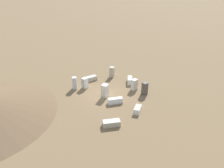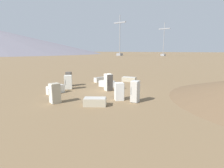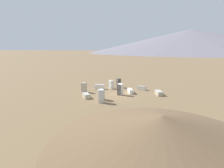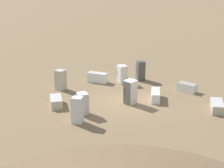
{
  "view_description": "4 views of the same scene",
  "coord_description": "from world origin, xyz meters",
  "px_view_note": "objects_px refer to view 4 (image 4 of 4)",
  "views": [
    {
      "loc": [
        2.58,
        -23.97,
        14.26
      ],
      "look_at": [
        1.07,
        -0.58,
        1.99
      ],
      "focal_mm": 35.0,
      "sensor_mm": 36.0,
      "label": 1
    },
    {
      "loc": [
        -10.93,
        13.19,
        4.01
      ],
      "look_at": [
        -1.2,
        0.85,
        1.01
      ],
      "focal_mm": 28.0,
      "sensor_mm": 36.0,
      "label": 2
    },
    {
      "loc": [
        -25.15,
        -4.02,
        6.96
      ],
      "look_at": [
        -1.13,
        0.72,
        1.9
      ],
      "focal_mm": 28.0,
      "sensor_mm": 36.0,
      "label": 3
    },
    {
      "loc": [
        -22.53,
        -8.88,
        10.08
      ],
      "look_at": [
        0.21,
        1.13,
        1.22
      ],
      "focal_mm": 60.0,
      "sensor_mm": 36.0,
      "label": 4
    }
  ],
  "objects_px": {
    "discarded_fridge_1": "(130,92)",
    "discarded_fridge_2": "(156,95)",
    "discarded_fridge_0": "(83,104)",
    "discarded_fridge_8": "(187,87)",
    "discarded_fridge_9": "(77,110)",
    "discarded_fridge_5": "(97,77)",
    "discarded_fridge_7": "(217,106)",
    "discarded_fridge_3": "(122,74)",
    "discarded_fridge_6": "(60,80)",
    "discarded_fridge_10": "(56,102)",
    "discarded_fridge_4": "(141,71)"
  },
  "relations": [
    {
      "from": "discarded_fridge_3",
      "to": "discarded_fridge_10",
      "type": "distance_m",
      "value": 6.62
    },
    {
      "from": "discarded_fridge_0",
      "to": "discarded_fridge_1",
      "type": "bearing_deg",
      "value": -175.23
    },
    {
      "from": "discarded_fridge_5",
      "to": "discarded_fridge_10",
      "type": "bearing_deg",
      "value": -5.69
    },
    {
      "from": "discarded_fridge_5",
      "to": "discarded_fridge_6",
      "type": "xyz_separation_m",
      "value": [
        -2.67,
        1.85,
        0.39
      ]
    },
    {
      "from": "discarded_fridge_1",
      "to": "discarded_fridge_10",
      "type": "distance_m",
      "value": 5.16
    },
    {
      "from": "discarded_fridge_0",
      "to": "discarded_fridge_5",
      "type": "height_order",
      "value": "discarded_fridge_0"
    },
    {
      "from": "discarded_fridge_8",
      "to": "discarded_fridge_9",
      "type": "distance_m",
      "value": 9.6
    },
    {
      "from": "discarded_fridge_0",
      "to": "discarded_fridge_1",
      "type": "height_order",
      "value": "discarded_fridge_1"
    },
    {
      "from": "discarded_fridge_1",
      "to": "discarded_fridge_7",
      "type": "height_order",
      "value": "discarded_fridge_1"
    },
    {
      "from": "discarded_fridge_8",
      "to": "discarded_fridge_10",
      "type": "distance_m",
      "value": 9.94
    },
    {
      "from": "discarded_fridge_6",
      "to": "discarded_fridge_1",
      "type": "bearing_deg",
      "value": -83.9
    },
    {
      "from": "discarded_fridge_5",
      "to": "discarded_fridge_7",
      "type": "distance_m",
      "value": 10.02
    },
    {
      "from": "discarded_fridge_0",
      "to": "discarded_fridge_10",
      "type": "distance_m",
      "value": 2.45
    },
    {
      "from": "discarded_fridge_1",
      "to": "discarded_fridge_9",
      "type": "relative_size",
      "value": 1.0
    },
    {
      "from": "discarded_fridge_0",
      "to": "discarded_fridge_9",
      "type": "relative_size",
      "value": 0.86
    },
    {
      "from": "discarded_fridge_7",
      "to": "discarded_fridge_9",
      "type": "height_order",
      "value": "discarded_fridge_9"
    },
    {
      "from": "discarded_fridge_2",
      "to": "discarded_fridge_9",
      "type": "relative_size",
      "value": 1.11
    },
    {
      "from": "discarded_fridge_4",
      "to": "discarded_fridge_10",
      "type": "height_order",
      "value": "discarded_fridge_4"
    },
    {
      "from": "discarded_fridge_0",
      "to": "discarded_fridge_5",
      "type": "distance_m",
      "value": 6.4
    },
    {
      "from": "discarded_fridge_4",
      "to": "discarded_fridge_5",
      "type": "xyz_separation_m",
      "value": [
        -1.86,
        3.03,
        -0.42
      ]
    },
    {
      "from": "discarded_fridge_8",
      "to": "discarded_fridge_10",
      "type": "bearing_deg",
      "value": -34.48
    },
    {
      "from": "discarded_fridge_5",
      "to": "discarded_fridge_9",
      "type": "bearing_deg",
      "value": 15.61
    },
    {
      "from": "discarded_fridge_6",
      "to": "discarded_fridge_7",
      "type": "bearing_deg",
      "value": -75.64
    },
    {
      "from": "discarded_fridge_3",
      "to": "discarded_fridge_9",
      "type": "bearing_deg",
      "value": 134.16
    },
    {
      "from": "discarded_fridge_0",
      "to": "discarded_fridge_8",
      "type": "distance_m",
      "value": 8.69
    },
    {
      "from": "discarded_fridge_2",
      "to": "discarded_fridge_7",
      "type": "bearing_deg",
      "value": -20.45
    },
    {
      "from": "discarded_fridge_2",
      "to": "discarded_fridge_5",
      "type": "bearing_deg",
      "value": 143.87
    },
    {
      "from": "discarded_fridge_4",
      "to": "discarded_fridge_7",
      "type": "relative_size",
      "value": 0.83
    },
    {
      "from": "discarded_fridge_5",
      "to": "discarded_fridge_6",
      "type": "height_order",
      "value": "discarded_fridge_6"
    },
    {
      "from": "discarded_fridge_7",
      "to": "discarded_fridge_0",
      "type": "bearing_deg",
      "value": -167.03
    },
    {
      "from": "discarded_fridge_9",
      "to": "discarded_fridge_1",
      "type": "bearing_deg",
      "value": -32.6
    },
    {
      "from": "discarded_fridge_6",
      "to": "discarded_fridge_9",
      "type": "relative_size",
      "value": 0.91
    },
    {
      "from": "discarded_fridge_7",
      "to": "discarded_fridge_4",
      "type": "bearing_deg",
      "value": 135.99
    },
    {
      "from": "discarded_fridge_5",
      "to": "discarded_fridge_2",
      "type": "bearing_deg",
      "value": 70.88
    },
    {
      "from": "discarded_fridge_5",
      "to": "discarded_fridge_3",
      "type": "bearing_deg",
      "value": 105.15
    },
    {
      "from": "discarded_fridge_1",
      "to": "discarded_fridge_9",
      "type": "distance_m",
      "value": 4.63
    },
    {
      "from": "discarded_fridge_1",
      "to": "discarded_fridge_6",
      "type": "relative_size",
      "value": 1.1
    },
    {
      "from": "discarded_fridge_1",
      "to": "discarded_fridge_8",
      "type": "relative_size",
      "value": 1.1
    },
    {
      "from": "discarded_fridge_8",
      "to": "discarded_fridge_9",
      "type": "bearing_deg",
      "value": -15.56
    },
    {
      "from": "discarded_fridge_6",
      "to": "discarded_fridge_2",
      "type": "bearing_deg",
      "value": -72.25
    },
    {
      "from": "discarded_fridge_1",
      "to": "discarded_fridge_2",
      "type": "distance_m",
      "value": 2.04
    },
    {
      "from": "discarded_fridge_6",
      "to": "discarded_fridge_9",
      "type": "height_order",
      "value": "discarded_fridge_9"
    },
    {
      "from": "discarded_fridge_5",
      "to": "discarded_fridge_8",
      "type": "distance_m",
      "value": 7.2
    },
    {
      "from": "discarded_fridge_5",
      "to": "discarded_fridge_6",
      "type": "bearing_deg",
      "value": -35.91
    },
    {
      "from": "discarded_fridge_10",
      "to": "discarded_fridge_0",
      "type": "bearing_deg",
      "value": -48.38
    },
    {
      "from": "discarded_fridge_1",
      "to": "discarded_fridge_8",
      "type": "xyz_separation_m",
      "value": [
        3.98,
        -3.08,
        -0.54
      ]
    },
    {
      "from": "discarded_fridge_7",
      "to": "discarded_fridge_10",
      "type": "height_order",
      "value": "discarded_fridge_10"
    },
    {
      "from": "discarded_fridge_1",
      "to": "discarded_fridge_5",
      "type": "relative_size",
      "value": 1.03
    },
    {
      "from": "discarded_fridge_3",
      "to": "discarded_fridge_4",
      "type": "distance_m",
      "value": 1.7
    },
    {
      "from": "discarded_fridge_2",
      "to": "discarded_fridge_10",
      "type": "distance_m",
      "value": 7.05
    }
  ]
}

